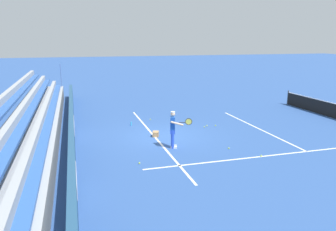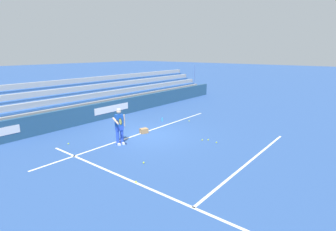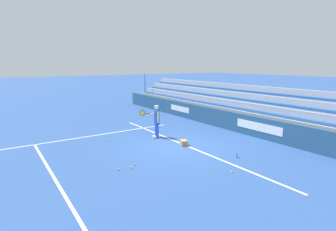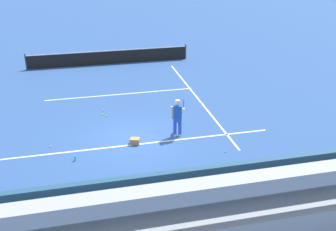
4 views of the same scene
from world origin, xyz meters
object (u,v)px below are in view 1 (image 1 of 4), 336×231
at_px(tennis_ball_far_right, 261,156).
at_px(tennis_ball_midcourt, 204,127).
at_px(ball_box_cardboard, 156,134).
at_px(tennis_ball_toward_net, 139,163).
at_px(water_bottle, 131,124).
at_px(tennis_ball_on_baseline, 150,119).
at_px(tennis_ball_by_box, 229,148).
at_px(tennis_ball_stray_back, 215,125).
at_px(tennis_player, 173,129).
at_px(tennis_ball_far_left, 207,126).

bearing_deg(tennis_ball_far_right, tennis_ball_midcourt, -174.12).
distance_m(ball_box_cardboard, tennis_ball_far_right, 5.52).
xyz_separation_m(tennis_ball_midcourt, tennis_ball_toward_net, (4.46, -4.67, 0.00)).
bearing_deg(water_bottle, tennis_ball_on_baseline, 126.10).
relative_size(ball_box_cardboard, tennis_ball_far_right, 6.06).
xyz_separation_m(tennis_ball_by_box, tennis_ball_toward_net, (0.67, -4.31, 0.00)).
bearing_deg(tennis_ball_stray_back, tennis_ball_far_right, -2.25).
bearing_deg(tennis_ball_by_box, water_bottle, -146.46).
xyz_separation_m(tennis_player, tennis_ball_stray_back, (-3.02, 3.49, -0.86)).
xyz_separation_m(tennis_ball_stray_back, tennis_ball_toward_net, (4.57, -5.40, 0.00)).
distance_m(tennis_ball_far_left, tennis_ball_stray_back, 0.51).
distance_m(tennis_player, tennis_ball_stray_back, 4.69).
relative_size(tennis_ball_stray_back, tennis_ball_toward_net, 1.00).
height_order(tennis_ball_stray_back, tennis_ball_toward_net, same).
xyz_separation_m(tennis_ball_stray_back, water_bottle, (-1.49, -4.66, 0.08)).
height_order(tennis_ball_far_right, water_bottle, water_bottle).
xyz_separation_m(tennis_player, tennis_ball_far_right, (2.18, 3.29, -0.86)).
bearing_deg(tennis_ball_by_box, tennis_ball_far_left, 171.59).
bearing_deg(tennis_ball_by_box, ball_box_cardboard, -136.29).
bearing_deg(tennis_ball_toward_net, tennis_ball_on_baseline, 163.36).
bearing_deg(water_bottle, tennis_ball_far_right, 33.70).
bearing_deg(ball_box_cardboard, tennis_ball_by_box, 43.71).
distance_m(ball_box_cardboard, tennis_ball_on_baseline, 3.58).
height_order(tennis_ball_stray_back, tennis_ball_by_box, same).
bearing_deg(tennis_ball_by_box, tennis_ball_midcourt, 174.55).
relative_size(tennis_ball_by_box, tennis_ball_on_baseline, 1.00).
relative_size(tennis_ball_far_left, water_bottle, 0.30).
distance_m(ball_box_cardboard, water_bottle, 2.66).
height_order(ball_box_cardboard, tennis_ball_far_right, ball_box_cardboard).
height_order(ball_box_cardboard, tennis_ball_midcourt, ball_box_cardboard).
distance_m(tennis_player, tennis_ball_midcourt, 4.09).
relative_size(tennis_player, tennis_ball_toward_net, 25.98).
distance_m(tennis_ball_far_right, tennis_ball_on_baseline, 8.29).
bearing_deg(tennis_ball_toward_net, tennis_ball_stray_back, 130.28).
relative_size(tennis_player, ball_box_cardboard, 4.29).
xyz_separation_m(ball_box_cardboard, tennis_ball_by_box, (2.86, 2.74, -0.10)).
bearing_deg(tennis_ball_on_baseline, tennis_ball_midcourt, 44.39).
bearing_deg(ball_box_cardboard, tennis_ball_far_left, 108.62).
bearing_deg(tennis_ball_far_left, tennis_ball_far_right, 3.20).
height_order(tennis_ball_far_left, water_bottle, water_bottle).
xyz_separation_m(tennis_player, tennis_ball_midcourt, (-2.90, 2.76, -0.86)).
height_order(ball_box_cardboard, tennis_ball_on_baseline, ball_box_cardboard).
xyz_separation_m(tennis_ball_far_left, tennis_ball_on_baseline, (-2.41, -2.78, 0.00)).
bearing_deg(tennis_ball_far_right, tennis_ball_by_box, -145.64).
bearing_deg(ball_box_cardboard, tennis_ball_far_right, 41.06).
bearing_deg(tennis_ball_toward_net, ball_box_cardboard, 156.05).
relative_size(tennis_player, tennis_ball_far_right, 25.98).
bearing_deg(ball_box_cardboard, tennis_ball_stray_back, 105.22).
height_order(tennis_player, water_bottle, tennis_player).
distance_m(tennis_player, tennis_ball_toward_net, 2.61).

